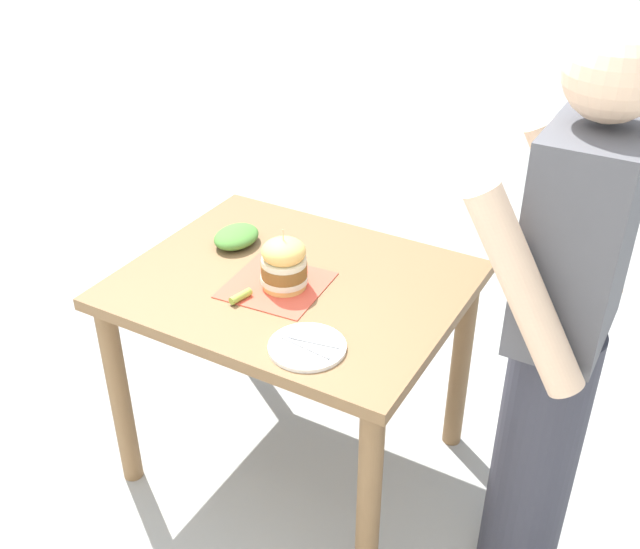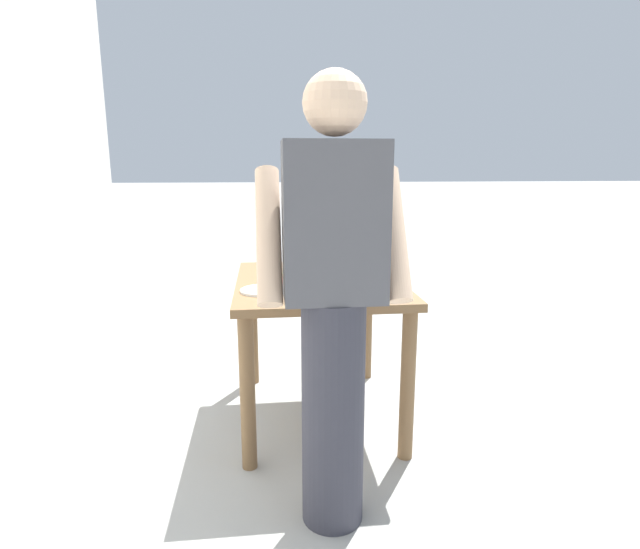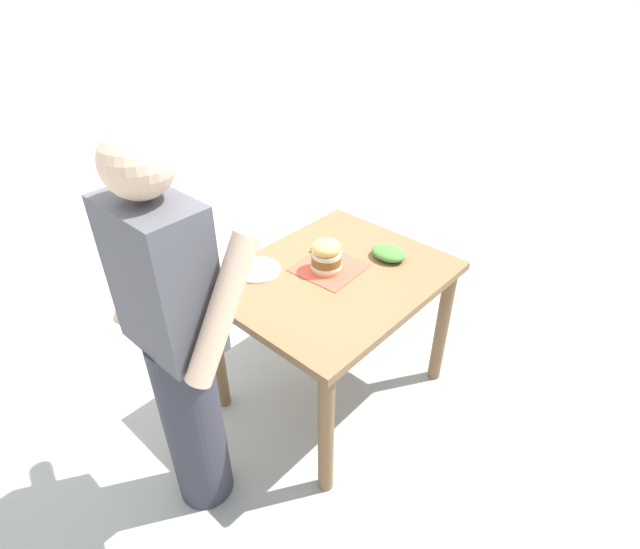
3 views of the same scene
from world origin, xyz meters
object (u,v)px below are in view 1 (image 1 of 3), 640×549
at_px(side_plate_with_forks, 307,347).
at_px(pickle_spear, 241,296).
at_px(patio_table, 294,313).
at_px(sandwich, 283,263).
at_px(side_salad, 236,237).
at_px(diner_across_table, 558,335).

bearing_deg(side_plate_with_forks, pickle_spear, -109.88).
height_order(patio_table, side_plate_with_forks, side_plate_with_forks).
relative_size(sandwich, side_salad, 1.12).
relative_size(pickle_spear, side_plate_with_forks, 0.35).
relative_size(sandwich, pickle_spear, 2.59).
distance_m(patio_table, pickle_spear, 0.25).
relative_size(side_salad, diner_across_table, 0.11).
bearing_deg(patio_table, side_salad, -109.70).
bearing_deg(sandwich, side_salad, -118.20).
bearing_deg(pickle_spear, side_plate_with_forks, 70.12).
xyz_separation_m(patio_table, side_salad, (-0.10, -0.29, 0.16)).
distance_m(sandwich, side_salad, 0.33).
height_order(sandwich, diner_across_table, diner_across_table).
xyz_separation_m(sandwich, side_plate_with_forks, (0.24, 0.23, -0.08)).
bearing_deg(side_plate_with_forks, sandwich, -136.59).
bearing_deg(diner_across_table, sandwich, -88.83).
distance_m(side_salad, diner_across_table, 1.14).
distance_m(patio_table, side_salad, 0.35).
height_order(side_plate_with_forks, side_salad, side_salad).
height_order(sandwich, side_plate_with_forks, sandwich).
bearing_deg(pickle_spear, side_salad, -143.00).
xyz_separation_m(sandwich, diner_across_table, (-0.02, 0.84, 0.02)).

